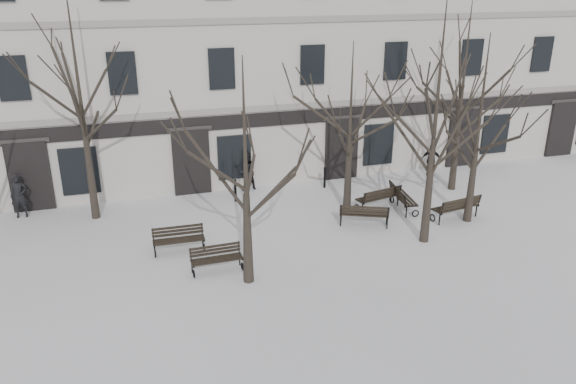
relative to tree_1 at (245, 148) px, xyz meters
name	(u,v)px	position (x,y,z in m)	size (l,w,h in m)	color
ground	(331,265)	(2.88, 0.25, -4.39)	(100.00, 100.00, 0.00)	white
building	(242,50)	(2.88, 13.20, 1.13)	(40.40, 10.20, 11.40)	beige
tree_1	(245,148)	(0.00, 0.00, 0.00)	(4.91, 4.91, 7.02)	black
tree_2	(438,95)	(6.77, 0.97, 0.95)	(5.97, 5.97, 8.53)	black
tree_3	(481,108)	(9.31, 2.08, 0.10)	(5.03, 5.03, 7.18)	black
tree_4	(77,76)	(-4.71, 6.63, 1.22)	(6.28, 6.28, 8.96)	black
tree_5	(351,109)	(5.17, 4.43, -0.14)	(4.76, 4.76, 6.79)	black
tree_6	(464,76)	(10.66, 5.35, 0.68)	(5.67, 5.67, 8.11)	black
bench_0	(216,258)	(-0.84, 0.97, -3.93)	(1.70, 0.66, 0.85)	black
bench_1	(364,214)	(5.19, 2.78, -3.88)	(1.95, 1.36, 0.94)	black
bench_2	(457,207)	(8.92, 2.30, -3.84)	(2.07, 1.04, 1.00)	black
bench_3	(179,239)	(-1.86, 2.71, -3.90)	(1.79, 0.69, 0.89)	black
bench_4	(379,197)	(6.47, 4.18, -3.86)	(2.02, 1.10, 0.97)	black
bench_5	(402,197)	(7.38, 3.92, -3.86)	(0.94, 1.98, 0.96)	black
bollard_a	(235,190)	(0.99, 6.72, -3.85)	(0.13, 0.13, 1.00)	black
bollard_b	(325,176)	(5.20, 7.18, -3.85)	(0.13, 0.13, 1.00)	black
pedestrian_a	(23,217)	(-7.53, 7.57, -4.39)	(0.66, 0.43, 1.80)	black
pedestrian_b	(247,190)	(1.76, 7.90, -4.39)	(0.86, 0.67, 1.77)	black
pedestrian_c	(430,175)	(10.67, 7.26, -4.39)	(0.93, 0.39, 1.58)	black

